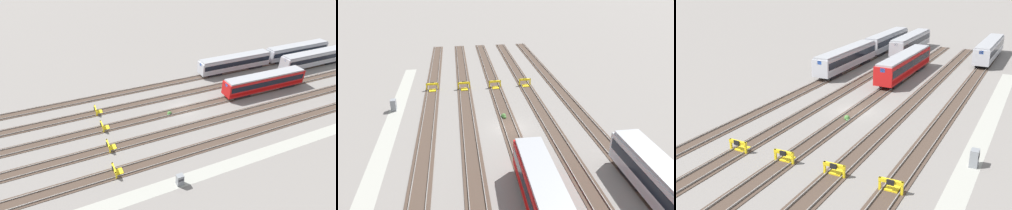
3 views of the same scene
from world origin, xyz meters
The scene contains 13 objects.
ground_plane centered at (0.00, 0.00, 0.00)m, with size 400.00×400.00×0.00m, color gray.
service_walkway centered at (0.00, -14.81, 0.00)m, with size 54.00×2.00×0.01m, color #9E9E93.
rail_track_nearest centered at (0.00, -10.21, 0.04)m, with size 90.00×2.23×0.21m.
rail_track_near_inner centered at (0.00, -5.11, 0.04)m, with size 90.00×2.24×0.21m.
rail_track_middle centered at (0.00, 0.00, 0.04)m, with size 90.00×2.24×0.21m.
rail_track_far_inner centered at (0.00, 5.11, 0.04)m, with size 90.00×2.23×0.21m.
rail_track_farthest centered at (0.00, 10.21, 0.04)m, with size 90.00×2.23×0.21m.
bumper_stop_nearest_track centered at (-14.87, -10.20, 0.51)m, with size 1.37×2.01×1.22m.
bumper_stop_near_inner_track centered at (-14.59, -5.10, 0.51)m, with size 1.36×2.00×1.22m.
bumper_stop_middle_track centered at (-14.52, 0.01, 0.51)m, with size 1.37×2.01×1.22m.
bumper_stop_far_inner_track centered at (-14.70, 5.10, 0.51)m, with size 1.35×2.00×1.22m.
electrical_cabinet centered at (-7.78, -15.17, 0.80)m, with size 0.90×0.73×1.60m.
weed_clump centered at (-2.96, -0.34, 0.24)m, with size 0.92×0.70×0.64m.
Camera 2 is at (36.01, -6.21, 19.07)m, focal length 35.00 mm.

